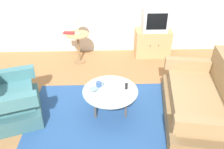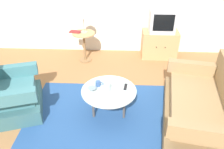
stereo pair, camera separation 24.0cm
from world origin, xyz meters
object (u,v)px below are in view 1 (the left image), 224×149
(couch, at_px, (201,103))
(vase, at_px, (109,86))
(coffee_table, at_px, (110,92))
(book, at_px, (69,33))
(tv_remote_dark, at_px, (126,86))
(tv_remote_silver, at_px, (107,97))
(table_lamp, at_px, (77,16))
(mug, at_px, (99,84))
(tv_stand, at_px, (152,43))
(armchair, at_px, (5,100))
(television, at_px, (155,20))
(side_table, at_px, (78,42))
(bowl, at_px, (94,90))

(couch, height_order, vase, couch)
(coffee_table, distance_m, book, 1.93)
(tv_remote_dark, xyz_separation_m, book, (-1.05, 1.65, 0.22))
(vase, height_order, tv_remote_silver, vase)
(table_lamp, distance_m, tv_remote_silver, 2.07)
(coffee_table, xyz_separation_m, mug, (-0.17, 0.10, 0.07))
(table_lamp, xyz_separation_m, book, (-0.19, 0.01, -0.37))
(couch, relative_size, book, 6.79)
(tv_stand, xyz_separation_m, vase, (-1.04, -2.01, 0.23))
(couch, height_order, book, couch)
(armchair, xyz_separation_m, vase, (1.52, 0.01, 0.22))
(coffee_table, height_order, television, television)
(television, relative_size, vase, 2.57)
(armchair, height_order, coffee_table, armchair)
(television, xyz_separation_m, book, (-1.82, -0.24, -0.18))
(vase, distance_m, book, 1.93)
(armchair, relative_size, table_lamp, 2.39)
(armchair, height_order, television, television)
(table_lamp, distance_m, vase, 1.91)
(side_table, distance_m, tv_remote_silver, 1.97)
(couch, relative_size, table_lamp, 3.81)
(tv_stand, height_order, vase, vase)
(vase, distance_m, mug, 0.20)
(tv_stand, bearing_deg, armchair, -141.71)
(side_table, height_order, vase, side_table)
(coffee_table, distance_m, mug, 0.21)
(mug, bearing_deg, couch, -10.18)
(tv_remote_silver, bearing_deg, coffee_table, -117.37)
(couch, bearing_deg, mug, 89.78)
(side_table, bearing_deg, armchair, -117.71)
(table_lamp, relative_size, tv_remote_silver, 2.89)
(coffee_table, bearing_deg, vase, -133.21)
(side_table, height_order, book, book)
(armchair, distance_m, tv_stand, 3.26)
(tv_remote_dark, distance_m, tv_remote_silver, 0.40)
(mug, bearing_deg, television, 57.68)
(tv_stand, bearing_deg, bowl, -121.99)
(vase, height_order, bowl, vase)
(coffee_table, height_order, tv_stand, tv_stand)
(couch, height_order, coffee_table, couch)
(tv_stand, relative_size, tv_remote_dark, 5.10)
(bowl, bearing_deg, couch, -4.77)
(tv_remote_dark, distance_m, book, 1.97)
(vase, bearing_deg, tv_stand, 62.63)
(tv_stand, bearing_deg, tv_remote_dark, -112.06)
(couch, distance_m, table_lamp, 2.81)
(coffee_table, bearing_deg, mug, 148.31)
(vase, height_order, book, book)
(armchair, height_order, vase, armchair)
(table_lamp, distance_m, mug, 1.77)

